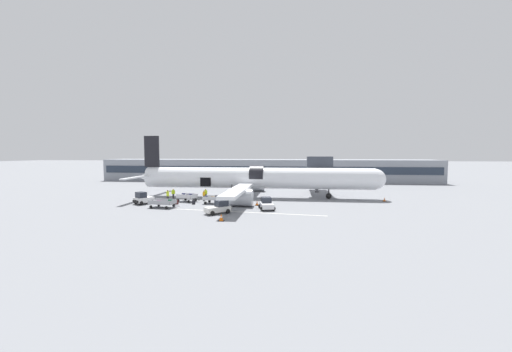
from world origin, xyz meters
name	(u,v)px	position (x,y,z in m)	size (l,w,h in m)	color
ground_plane	(242,204)	(0.00, 0.00, 0.00)	(500.00, 500.00, 0.00)	slate
apron_marking_line	(247,212)	(1.50, -5.89, 0.00)	(18.94, 2.49, 0.01)	silver
terminal_strip	(266,170)	(0.00, 37.56, 2.74)	(83.37, 10.13, 5.48)	gray
jet_bridge_stub	(318,167)	(11.24, 13.39, 4.65)	(4.11, 12.27, 6.57)	#4C4C51
airplane	(254,179)	(0.78, 6.62, 3.02)	(39.74, 33.41, 9.94)	white
baggage_tug_lead	(143,199)	(-13.82, -1.55, 0.72)	(2.74, 2.92, 1.71)	white
baggage_tug_mid	(267,204)	(3.69, -3.62, 0.65)	(2.37, 3.31, 1.50)	silver
baggage_tug_rear	(219,208)	(-1.65, -7.14, 0.66)	(3.10, 3.01, 1.55)	silver
baggage_cart_loading	(188,197)	(-8.38, 1.32, 0.61)	(3.63, 2.60, 1.16)	silver
baggage_cart_queued	(216,199)	(-3.82, -0.05, 0.60)	(4.22, 2.30, 1.17)	#B7BABF
baggage_cart_empty	(164,204)	(-9.77, -4.03, 0.54)	(4.22, 2.52, 1.09)	#999BA0
ground_crew_loader_a	(168,195)	(-11.31, 1.05, 0.90)	(0.55, 0.54, 1.71)	#2D2D33
ground_crew_loader_b	(206,194)	(-6.42, 4.02, 0.86)	(0.57, 0.47, 1.64)	black
ground_crew_driver	(204,195)	(-6.29, 2.64, 0.81)	(0.47, 0.53, 1.55)	#2D2D33
ground_crew_supervisor	(173,193)	(-11.59, 3.90, 0.83)	(0.55, 0.45, 1.58)	#2D2D33
suitcase_on_tarmac_upright	(194,202)	(-6.72, -0.97, 0.29)	(0.42, 0.30, 0.70)	black
suitcase_on_tarmac_spare	(176,202)	(-9.15, -1.15, 0.31)	(0.58, 0.43, 0.74)	#4C1E1E
safety_cone_nose	(384,200)	(20.40, 4.94, 0.28)	(0.52, 0.52, 0.60)	black
safety_cone_engine_left	(221,218)	(-0.44, -11.03, 0.37)	(0.64, 0.64, 0.77)	black
safety_cone_wingtip	(257,203)	(2.15, -0.84, 0.29)	(0.63, 0.63, 0.62)	black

